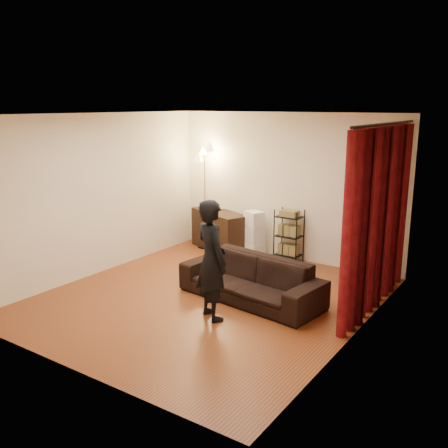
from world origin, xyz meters
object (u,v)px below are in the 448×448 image
Objects in this scene: person at (212,260)px; wire_shelf at (289,236)px; media_cabinet at (219,231)px; storage_boxes at (254,234)px; floor_lamp at (205,197)px; sofa at (251,279)px.

person reaches higher than wire_shelf.
media_cabinet is 0.81m from storage_boxes.
floor_lamp is at bearing 179.86° from storage_boxes.
media_cabinet is at bearing 3.97° from floor_lamp.
wire_shelf is at bearing 2.28° from floor_lamp.
media_cabinet is 0.64× the size of floor_lamp.
person is at bearing -70.67° from storage_boxes.
wire_shelf is 0.48× the size of floor_lamp.
storage_boxes reaches higher than media_cabinet.
media_cabinet is (-1.77, 2.75, -0.43)m from person.
wire_shelf is (-0.37, 1.96, 0.17)m from sofa.
person is 1.66× the size of wire_shelf.
sofa is 2.68m from media_cabinet.
wire_shelf is (1.51, 0.05, 0.11)m from media_cabinet.
media_cabinet is at bearing -160.99° from wire_shelf.
person is 2.83m from wire_shelf.
floor_lamp is at bearing -160.61° from wire_shelf.
storage_boxes is 0.43× the size of floor_lamp.
storage_boxes is (0.81, -0.03, 0.06)m from media_cabinet.
wire_shelf is at bearing -56.29° from person.
sofa is at bearing -40.48° from floor_lamp.
storage_boxes is (-1.07, 1.89, 0.12)m from sofa.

